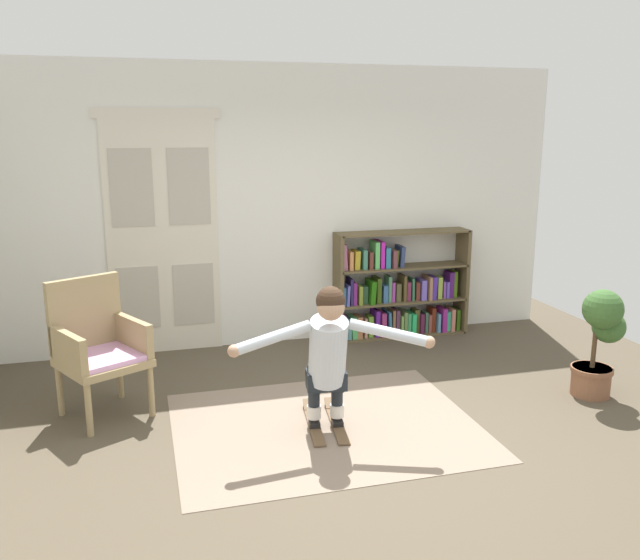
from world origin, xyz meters
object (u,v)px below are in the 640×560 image
at_px(bookshelf, 396,293).
at_px(skis_pair, 325,422).
at_px(wicker_chair, 98,344).
at_px(person_skier, 328,349).
at_px(potted_plant, 601,337).

bearing_deg(bookshelf, skis_pair, -124.87).
bearing_deg(wicker_chair, person_skier, -27.24).
relative_size(bookshelf, potted_plant, 1.56).
bearing_deg(potted_plant, bookshelf, 116.86).
height_order(potted_plant, person_skier, person_skier).
relative_size(wicker_chair, person_skier, 0.75).
height_order(wicker_chair, potted_plant, wicker_chair).
bearing_deg(wicker_chair, potted_plant, -10.62).
relative_size(skis_pair, person_skier, 0.52).
xyz_separation_m(potted_plant, skis_pair, (-2.41, 0.07, -0.50)).
relative_size(bookshelf, skis_pair, 1.96).
bearing_deg(bookshelf, potted_plant, -63.14).
bearing_deg(skis_pair, potted_plant, -1.72).
height_order(skis_pair, person_skier, person_skier).
distance_m(bookshelf, wicker_chair, 3.32).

